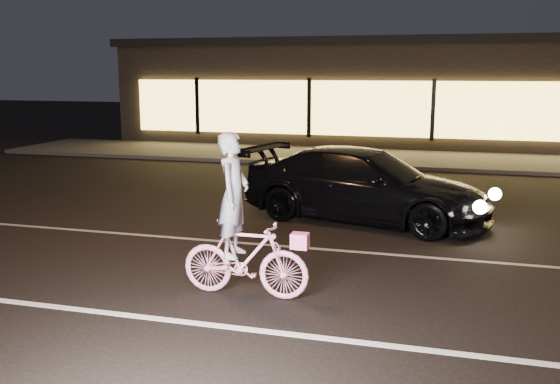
% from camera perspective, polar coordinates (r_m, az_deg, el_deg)
% --- Properties ---
extents(ground, '(90.00, 90.00, 0.00)m').
position_cam_1_polar(ground, '(8.58, 9.57, -9.47)').
color(ground, black).
rests_on(ground, ground).
extents(lane_stripe_near, '(60.00, 0.12, 0.01)m').
position_cam_1_polar(lane_stripe_near, '(7.20, 8.22, -13.55)').
color(lane_stripe_near, silver).
rests_on(lane_stripe_near, ground).
extents(lane_stripe_far, '(60.00, 0.10, 0.01)m').
position_cam_1_polar(lane_stripe_far, '(10.47, 10.78, -5.68)').
color(lane_stripe_far, gray).
rests_on(lane_stripe_far, ground).
extents(sidewalk, '(30.00, 4.00, 0.12)m').
position_cam_1_polar(sidewalk, '(21.22, 13.44, 2.87)').
color(sidewalk, '#383533').
rests_on(sidewalk, ground).
extents(storefront, '(25.40, 8.42, 4.20)m').
position_cam_1_polar(storefront, '(27.00, 14.20, 8.99)').
color(storefront, black).
rests_on(storefront, ground).
extents(cyclist, '(1.75, 0.60, 2.21)m').
position_cam_1_polar(cyclist, '(8.31, -3.50, -4.34)').
color(cyclist, '#FF358E').
rests_on(cyclist, ground).
extents(sedan, '(5.32, 3.14, 1.45)m').
position_cam_1_polar(sedan, '(12.58, 7.77, 0.61)').
color(sedan, black).
rests_on(sedan, ground).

